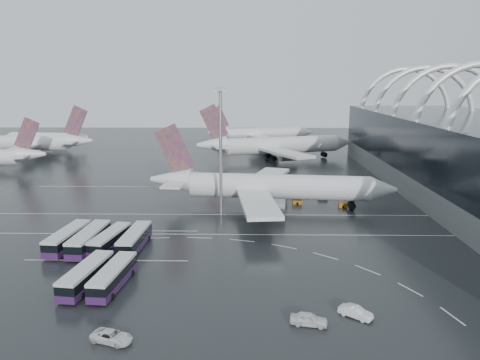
{
  "coord_description": "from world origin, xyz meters",
  "views": [
    {
      "loc": [
        0.11,
        -90.49,
        30.08
      ],
      "look_at": [
        -1.74,
        17.07,
        7.0
      ],
      "focal_mm": 35.0,
      "sensor_mm": 36.0,
      "label": 1
    }
  ],
  "objects_px": {
    "airliner_gate_b": "(274,146)",
    "airliner_gate_c": "(259,134)",
    "bus_row_near_a": "(68,238)",
    "bus_row_far_c": "(113,276)",
    "bus_row_near_c": "(110,239)",
    "bus_row_near_d": "(135,239)",
    "gse_cart_belly_c": "(297,201)",
    "gse_cart_belly_a": "(343,205)",
    "van_curve_c": "(356,312)",
    "floodlight_mast": "(221,136)",
    "jet_remote_mid": "(37,143)",
    "jet_remote_far": "(46,138)",
    "airliner_main": "(266,187)",
    "van_curve_b": "(309,319)",
    "bus_row_far_b": "(86,275)",
    "bus_row_near_b": "(89,239)",
    "van_curve_a": "(112,336)",
    "gse_cart_belly_b": "(323,195)"
  },
  "relations": [
    {
      "from": "bus_row_far_b",
      "to": "van_curve_c",
      "type": "height_order",
      "value": "bus_row_far_b"
    },
    {
      "from": "gse_cart_belly_c",
      "to": "jet_remote_mid",
      "type": "bearing_deg",
      "value": 143.28
    },
    {
      "from": "bus_row_near_d",
      "to": "floodlight_mast",
      "type": "distance_m",
      "value": 30.92
    },
    {
      "from": "airliner_gate_b",
      "to": "floodlight_mast",
      "type": "bearing_deg",
      "value": -118.44
    },
    {
      "from": "airliner_main",
      "to": "bus_row_near_c",
      "type": "relative_size",
      "value": 4.56
    },
    {
      "from": "jet_remote_far",
      "to": "van_curve_a",
      "type": "bearing_deg",
      "value": 121.65
    },
    {
      "from": "bus_row_near_d",
      "to": "jet_remote_far",
      "type": "bearing_deg",
      "value": 31.9
    },
    {
      "from": "airliner_gate_b",
      "to": "airliner_gate_c",
      "type": "relative_size",
      "value": 1.19
    },
    {
      "from": "airliner_gate_c",
      "to": "bus_row_far_c",
      "type": "height_order",
      "value": "airliner_gate_c"
    },
    {
      "from": "bus_row_near_a",
      "to": "gse_cart_belly_a",
      "type": "distance_m",
      "value": 62.77
    },
    {
      "from": "jet_remote_mid",
      "to": "jet_remote_far",
      "type": "relative_size",
      "value": 1.13
    },
    {
      "from": "bus_row_near_d",
      "to": "gse_cart_belly_c",
      "type": "relative_size",
      "value": 5.76
    },
    {
      "from": "airliner_main",
      "to": "airliner_gate_c",
      "type": "xyz_separation_m",
      "value": [
        0.98,
        115.9,
        -0.39
      ]
    },
    {
      "from": "jet_remote_far",
      "to": "gse_cart_belly_a",
      "type": "relative_size",
      "value": 20.83
    },
    {
      "from": "jet_remote_mid",
      "to": "gse_cart_belly_b",
      "type": "relative_size",
      "value": 18.68
    },
    {
      "from": "bus_row_near_d",
      "to": "gse_cart_belly_c",
      "type": "xyz_separation_m",
      "value": [
        32.78,
        32.08,
        -1.16
      ]
    },
    {
      "from": "bus_row_near_c",
      "to": "jet_remote_far",
      "type": "bearing_deg",
      "value": 36.63
    },
    {
      "from": "bus_row_near_a",
      "to": "van_curve_c",
      "type": "xyz_separation_m",
      "value": [
        46.84,
        -24.85,
        -1.11
      ]
    },
    {
      "from": "jet_remote_mid",
      "to": "floodlight_mast",
      "type": "bearing_deg",
      "value": 133.89
    },
    {
      "from": "gse_cart_belly_b",
      "to": "airliner_gate_b",
      "type": "bearing_deg",
      "value": 99.2
    },
    {
      "from": "jet_remote_far",
      "to": "gse_cart_belly_c",
      "type": "height_order",
      "value": "jet_remote_far"
    },
    {
      "from": "airliner_gate_b",
      "to": "bus_row_far_c",
      "type": "xyz_separation_m",
      "value": [
        -29.76,
        -113.39,
        -3.67
      ]
    },
    {
      "from": "bus_row_near_a",
      "to": "bus_row_near_c",
      "type": "bearing_deg",
      "value": -86.23
    },
    {
      "from": "jet_remote_mid",
      "to": "bus_row_near_d",
      "type": "relative_size",
      "value": 3.48
    },
    {
      "from": "airliner_main",
      "to": "van_curve_a",
      "type": "relative_size",
      "value": 11.78
    },
    {
      "from": "bus_row_far_c",
      "to": "floodlight_mast",
      "type": "xyz_separation_m",
      "value": [
        13.79,
        38.25,
        16.18
      ]
    },
    {
      "from": "bus_row_near_a",
      "to": "bus_row_near_b",
      "type": "xyz_separation_m",
      "value": [
        4.15,
        -0.66,
        0.06
      ]
    },
    {
      "from": "bus_row_near_d",
      "to": "gse_cart_belly_b",
      "type": "distance_m",
      "value": 55.26
    },
    {
      "from": "bus_row_far_b",
      "to": "van_curve_a",
      "type": "height_order",
      "value": "bus_row_far_b"
    },
    {
      "from": "gse_cart_belly_c",
      "to": "jet_remote_far",
      "type": "bearing_deg",
      "value": 137.79
    },
    {
      "from": "bus_row_near_a",
      "to": "gse_cart_belly_a",
      "type": "bearing_deg",
      "value": -57.22
    },
    {
      "from": "van_curve_a",
      "to": "bus_row_far_b",
      "type": "bearing_deg",
      "value": 46.42
    },
    {
      "from": "van_curve_a",
      "to": "van_curve_c",
      "type": "distance_m",
      "value": 30.54
    },
    {
      "from": "jet_remote_far",
      "to": "van_curve_b",
      "type": "relative_size",
      "value": 8.8
    },
    {
      "from": "gse_cart_belly_a",
      "to": "gse_cart_belly_b",
      "type": "bearing_deg",
      "value": 110.64
    },
    {
      "from": "bus_row_near_a",
      "to": "bus_row_far_b",
      "type": "xyz_separation_m",
      "value": [
        8.96,
        -16.21,
        -0.06
      ]
    },
    {
      "from": "bus_row_near_a",
      "to": "bus_row_far_c",
      "type": "relative_size",
      "value": 1.05
    },
    {
      "from": "bus_row_far_b",
      "to": "gse_cart_belly_a",
      "type": "bearing_deg",
      "value": -38.6
    },
    {
      "from": "airliner_gate_c",
      "to": "bus_row_near_b",
      "type": "bearing_deg",
      "value": -114.77
    },
    {
      "from": "bus_row_near_c",
      "to": "floodlight_mast",
      "type": "xyz_separation_m",
      "value": [
        18.98,
        22.08,
        16.21
      ]
    },
    {
      "from": "bus_row_far_c",
      "to": "van_curve_b",
      "type": "bearing_deg",
      "value": -105.27
    },
    {
      "from": "bus_row_near_c",
      "to": "bus_row_far_c",
      "type": "distance_m",
      "value": 16.99
    },
    {
      "from": "airliner_gate_b",
      "to": "airliner_main",
      "type": "bearing_deg",
      "value": -111.02
    },
    {
      "from": "bus_row_near_c",
      "to": "van_curve_c",
      "type": "bearing_deg",
      "value": -113.07
    },
    {
      "from": "bus_row_near_b",
      "to": "gse_cart_belly_c",
      "type": "bearing_deg",
      "value": -47.96
    },
    {
      "from": "gse_cart_belly_a",
      "to": "jet_remote_far",
      "type": "bearing_deg",
      "value": 139.67
    },
    {
      "from": "van_curve_c",
      "to": "jet_remote_far",
      "type": "bearing_deg",
      "value": 72.57
    },
    {
      "from": "airliner_gate_b",
      "to": "bus_row_near_d",
      "type": "bearing_deg",
      "value": -123.83
    },
    {
      "from": "airliner_gate_c",
      "to": "gse_cart_belly_b",
      "type": "relative_size",
      "value": 20.65
    },
    {
      "from": "bus_row_near_b",
      "to": "bus_row_near_c",
      "type": "distance_m",
      "value": 3.71
    }
  ]
}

